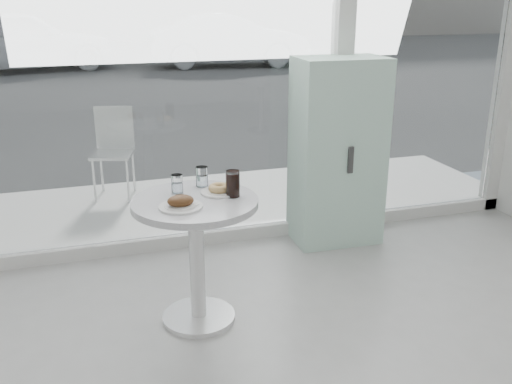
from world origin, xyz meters
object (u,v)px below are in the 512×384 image
object	(u,v)px
main_table	(196,235)
cola_glass	(233,184)
plate_donut	(219,190)
car_white	(20,40)
patio_chair	(113,146)
water_tumbler_b	(202,178)
plate_fritter	(181,203)
water_tumbler_a	(177,185)
car_silver	(230,40)
mint_cabinet	(337,152)

from	to	relation	value
main_table	cola_glass	distance (m)	0.37
plate_donut	cola_glass	size ratio (longest dim) A/B	1.43
car_white	plate_donut	size ratio (longest dim) A/B	20.90
patio_chair	water_tumbler_b	size ratio (longest dim) A/B	6.87
plate_fritter	car_white	bearing A→B (deg)	97.63
main_table	plate_fritter	xyz separation A→B (m)	(-0.09, -0.10, 0.25)
plate_fritter	water_tumbler_a	world-z (taller)	water_tumbler_a
main_table	car_silver	bearing A→B (deg)	74.33
patio_chair	car_white	world-z (taller)	car_white
mint_cabinet	main_table	bearing A→B (deg)	-143.99
main_table	car_silver	xyz separation A→B (m)	(3.51, 12.50, 0.15)
plate_donut	water_tumbler_b	size ratio (longest dim) A/B	1.80
mint_cabinet	patio_chair	size ratio (longest dim) A/B	1.72
car_white	plate_fritter	world-z (taller)	car_white
mint_cabinet	cola_glass	world-z (taller)	mint_cabinet
water_tumbler_a	main_table	bearing A→B (deg)	-63.70
car_silver	water_tumbler_b	distance (m)	12.75
car_silver	cola_glass	bearing A→B (deg)	172.87
car_silver	cola_glass	world-z (taller)	car_silver
car_silver	water_tumbler_a	distance (m)	12.86
mint_cabinet	plate_donut	world-z (taller)	mint_cabinet
water_tumbler_b	cola_glass	size ratio (longest dim) A/B	0.79
mint_cabinet	plate_donut	size ratio (longest dim) A/B	6.58
mint_cabinet	plate_donut	xyz separation A→B (m)	(-1.13, -0.81, 0.07)
water_tumbler_b	patio_chair	bearing A→B (deg)	100.42
car_silver	water_tumbler_a	size ratio (longest dim) A/B	38.83
mint_cabinet	water_tumbler_b	world-z (taller)	mint_cabinet
car_silver	main_table	bearing A→B (deg)	171.92
water_tumbler_a	cola_glass	distance (m)	0.33
main_table	patio_chair	distance (m)	2.38
plate_donut	car_white	bearing A→B (deg)	98.83
mint_cabinet	plate_fritter	world-z (taller)	mint_cabinet
car_white	water_tumbler_b	distance (m)	12.97
main_table	patio_chair	xyz separation A→B (m)	(-0.30, 2.36, -0.03)
water_tumbler_a	water_tumbler_b	bearing A→B (deg)	24.22
plate_donut	water_tumbler_a	xyz separation A→B (m)	(-0.23, 0.08, 0.03)
water_tumbler_b	plate_fritter	bearing A→B (deg)	-119.74
car_white	water_tumbler_b	size ratio (longest dim) A/B	37.60
main_table	car_white	xyz separation A→B (m)	(-1.85, 13.04, 0.22)
car_white	water_tumbler_a	world-z (taller)	car_white
car_white	water_tumbler_b	world-z (taller)	car_white
plate_fritter	water_tumbler_a	xyz separation A→B (m)	(0.02, 0.25, 0.02)
water_tumbler_a	plate_donut	bearing A→B (deg)	-19.25
mint_cabinet	plate_donut	distance (m)	1.40
water_tumbler_a	car_silver	bearing A→B (deg)	73.85
water_tumbler_a	patio_chair	bearing A→B (deg)	95.94
mint_cabinet	water_tumbler_b	bearing A→B (deg)	-149.44
mint_cabinet	car_silver	world-z (taller)	mint_cabinet
patio_chair	car_silver	bearing A→B (deg)	85.09
water_tumbler_a	water_tumbler_b	xyz separation A→B (m)	(0.16, 0.07, 0.01)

